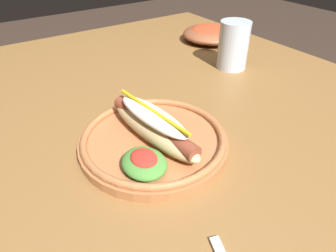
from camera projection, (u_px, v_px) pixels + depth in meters
dining_table at (229, 164)px, 0.61m from camera, size 1.46×0.89×0.74m
hot_dog_plate at (153, 137)px, 0.50m from camera, size 0.25×0.25×0.08m
water_cup at (233, 45)px, 0.75m from camera, size 0.08×0.08×0.12m
side_bowl at (211, 33)px, 0.94m from camera, size 0.18×0.18×0.05m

